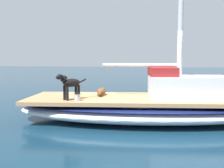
# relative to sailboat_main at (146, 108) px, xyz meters

# --- Properties ---
(ground_plane) EXTENTS (120.00, 120.00, 0.00)m
(ground_plane) POSITION_rel_sailboat_main_xyz_m (0.00, 0.00, -0.34)
(ground_plane) COLOR #143347
(sailboat_main) EXTENTS (3.80, 7.57, 0.66)m
(sailboat_main) POSITION_rel_sailboat_main_xyz_m (0.00, 0.00, 0.00)
(sailboat_main) COLOR white
(sailboat_main) RESTS_ON ground
(cabin_house) EXTENTS (1.78, 2.45, 0.84)m
(cabin_house) POSITION_rel_sailboat_main_xyz_m (-0.22, 1.10, 0.67)
(cabin_house) COLOR silver
(cabin_house) RESTS_ON sailboat_main
(dog_brown) EXTENTS (0.95, 0.35, 0.22)m
(dog_brown) POSITION_rel_sailboat_main_xyz_m (-0.08, -1.35, 0.43)
(dog_brown) COLOR brown
(dog_brown) RESTS_ON sailboat_main
(dog_black) EXTENTS (0.84, 0.57, 0.70)m
(dog_black) POSITION_rel_sailboat_main_xyz_m (0.92, -1.91, 0.75)
(dog_black) COLOR black
(dog_black) RESTS_ON sailboat_main
(deck_winch) EXTENTS (0.16, 0.16, 0.21)m
(deck_winch) POSITION_rel_sailboat_main_xyz_m (1.04, -1.66, 0.42)
(deck_winch) COLOR #B7B7BC
(deck_winch) RESTS_ON sailboat_main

